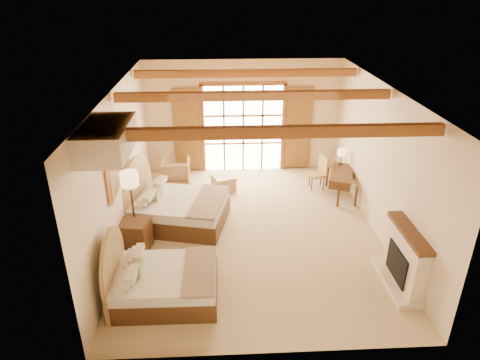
{
  "coord_description": "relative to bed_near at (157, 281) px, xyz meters",
  "views": [
    {
      "loc": [
        -0.7,
        -8.21,
        5.14
      ],
      "look_at": [
        -0.26,
        0.2,
        1.17
      ],
      "focal_mm": 32.0,
      "sensor_mm": 36.0,
      "label": 1
    }
  ],
  "objects": [
    {
      "name": "ottoman",
      "position": [
        1.24,
        4.27,
        -0.17
      ],
      "size": [
        0.69,
        0.69,
        0.39
      ],
      "primitive_type": "cube",
      "rotation": [
        0.0,
        0.0,
        0.36
      ],
      "color": "#A28549",
      "rests_on": "floor"
    },
    {
      "name": "wall_back",
      "position": [
        1.84,
        5.64,
        1.24
      ],
      "size": [
        5.5,
        0.0,
        5.5
      ],
      "primitive_type": "plane",
      "rotation": [
        1.57,
        0.0,
        0.0
      ],
      "color": "beige",
      "rests_on": "ground"
    },
    {
      "name": "painting",
      "position": [
        -0.87,
        1.39,
        1.39
      ],
      "size": [
        0.06,
        0.95,
        0.75
      ],
      "color": "#C38647",
      "rests_on": "wall_left"
    },
    {
      "name": "desk_lamp",
      "position": [
        4.36,
        4.23,
        0.63
      ],
      "size": [
        0.21,
        0.21,
        0.43
      ],
      "color": "#372417",
      "rests_on": "desk"
    },
    {
      "name": "floor_lamp",
      "position": [
        -0.66,
        1.74,
        1.07
      ],
      "size": [
        0.36,
        0.36,
        1.68
      ],
      "color": "#372417",
      "rests_on": "floor"
    },
    {
      "name": "bed_far",
      "position": [
        0.04,
        2.55,
        0.05
      ],
      "size": [
        2.4,
        1.98,
        1.37
      ],
      "rotation": [
        0.0,
        0.0,
        -0.22
      ],
      "color": "#4C371B",
      "rests_on": "floor"
    },
    {
      "name": "ceiling_beams",
      "position": [
        1.84,
        2.14,
        2.72
      ],
      "size": [
        5.39,
        4.6,
        0.18
      ],
      "primitive_type": null,
      "color": "#965027",
      "rests_on": "ceiling"
    },
    {
      "name": "french_doors",
      "position": [
        1.84,
        5.58,
        0.89
      ],
      "size": [
        3.95,
        0.08,
        2.6
      ],
      "color": "white",
      "rests_on": "ground"
    },
    {
      "name": "canopy_valance",
      "position": [
        -0.56,
        0.14,
        2.59
      ],
      "size": [
        0.7,
        1.4,
        0.45
      ],
      "primitive_type": "cube",
      "color": "beige",
      "rests_on": "ceiling"
    },
    {
      "name": "wall_right",
      "position": [
        4.59,
        2.14,
        1.24
      ],
      "size": [
        0.0,
        7.0,
        7.0
      ],
      "primitive_type": "plane",
      "rotation": [
        1.57,
        0.0,
        -1.57
      ],
      "color": "beige",
      "rests_on": "ground"
    },
    {
      "name": "ceiling",
      "position": [
        1.84,
        2.14,
        2.84
      ],
      "size": [
        7.0,
        7.0,
        0.0
      ],
      "primitive_type": "plane",
      "rotation": [
        3.14,
        0.0,
        0.0
      ],
      "color": "#B17438",
      "rests_on": "ground"
    },
    {
      "name": "desk_chair",
      "position": [
        3.76,
        4.22,
        -0.08
      ],
      "size": [
        0.52,
        0.51,
        0.91
      ],
      "rotation": [
        0.0,
        0.0,
        0.33
      ],
      "color": "#A58445",
      "rests_on": "floor"
    },
    {
      "name": "floor",
      "position": [
        1.84,
        2.14,
        -0.36
      ],
      "size": [
        7.0,
        7.0,
        0.0
      ],
      "primitive_type": "plane",
      "color": "tan",
      "rests_on": "ground"
    },
    {
      "name": "armchair",
      "position": [
        -0.07,
        4.71,
        -0.01
      ],
      "size": [
        0.77,
        0.79,
        0.71
      ],
      "primitive_type": "imported",
      "rotation": [
        0.0,
        0.0,
        -3.12
      ],
      "color": "#9F774F",
      "rests_on": "floor"
    },
    {
      "name": "desk",
      "position": [
        4.27,
        3.73,
        -0.0
      ],
      "size": [
        0.95,
        1.36,
        0.67
      ],
      "rotation": [
        0.0,
        0.0,
        -0.37
      ],
      "color": "#4C371B",
      "rests_on": "floor"
    },
    {
      "name": "fireplace",
      "position": [
        4.43,
        0.14,
        0.15
      ],
      "size": [
        0.46,
        1.4,
        1.16
      ],
      "color": "#F3DFC0",
      "rests_on": "ground"
    },
    {
      "name": "nightstand",
      "position": [
        -0.63,
        1.54,
        -0.03
      ],
      "size": [
        0.65,
        0.65,
        0.67
      ],
      "primitive_type": "cube",
      "rotation": [
        0.0,
        0.0,
        -0.18
      ],
      "color": "#4C371B",
      "rests_on": "floor"
    },
    {
      "name": "wall_left",
      "position": [
        -0.91,
        2.14,
        1.24
      ],
      "size": [
        0.0,
        7.0,
        7.0
      ],
      "primitive_type": "plane",
      "rotation": [
        1.57,
        0.0,
        1.57
      ],
      "color": "beige",
      "rests_on": "ground"
    },
    {
      "name": "bed_near",
      "position": [
        0.0,
        0.0,
        0.0
      ],
      "size": [
        1.84,
        1.43,
        1.2
      ],
      "rotation": [
        0.0,
        0.0,
        -0.01
      ],
      "color": "#4C371B",
      "rests_on": "floor"
    }
  ]
}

